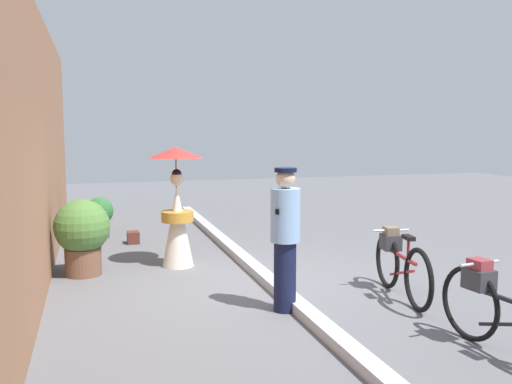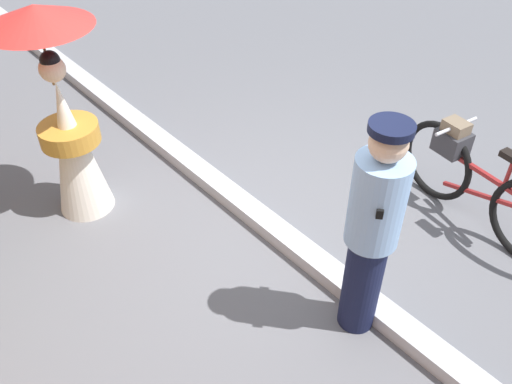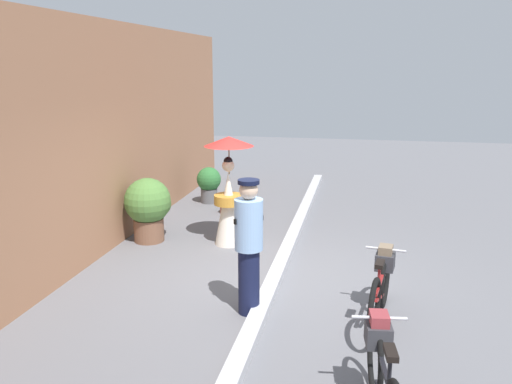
{
  "view_description": "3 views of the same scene",
  "coord_description": "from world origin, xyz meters",
  "px_view_note": "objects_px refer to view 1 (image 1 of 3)",
  "views": [
    {
      "loc": [
        -6.88,
        2.26,
        2.14
      ],
      "look_at": [
        0.18,
        0.17,
        1.27
      ],
      "focal_mm": 39.06,
      "sensor_mm": 36.0,
      "label": 1
    },
    {
      "loc": [
        -2.29,
        2.26,
        3.18
      ],
      "look_at": [
        -0.1,
        0.38,
        0.8
      ],
      "focal_mm": 37.23,
      "sensor_mm": 36.0,
      "label": 2
    },
    {
      "loc": [
        -6.79,
        -1.13,
        2.97
      ],
      "look_at": [
        0.63,
        0.39,
        1.14
      ],
      "focal_mm": 37.13,
      "sensor_mm": 36.0,
      "label": 3
    }
  ],
  "objects_px": {
    "person_officer": "(285,235)",
    "potted_plant_small": "(83,232)",
    "person_with_parasol": "(177,206)",
    "bicycle_near_officer": "(400,263)",
    "potted_plant_by_door": "(100,215)",
    "backpack_on_pavement": "(134,237)",
    "bicycle_far_side": "(506,309)"
  },
  "relations": [
    {
      "from": "bicycle_far_side",
      "to": "potted_plant_small",
      "type": "height_order",
      "value": "potted_plant_small"
    },
    {
      "from": "person_officer",
      "to": "potted_plant_small",
      "type": "xyz_separation_m",
      "value": [
        2.34,
        2.26,
        -0.27
      ]
    },
    {
      "from": "bicycle_near_officer",
      "to": "person_officer",
      "type": "distance_m",
      "value": 1.63
    },
    {
      "from": "bicycle_near_officer",
      "to": "backpack_on_pavement",
      "type": "distance_m",
      "value": 5.2
    },
    {
      "from": "person_with_parasol",
      "to": "potted_plant_by_door",
      "type": "bearing_deg",
      "value": 23.15
    },
    {
      "from": "bicycle_far_side",
      "to": "backpack_on_pavement",
      "type": "bearing_deg",
      "value": 25.56
    },
    {
      "from": "person_officer",
      "to": "potted_plant_small",
      "type": "distance_m",
      "value": 3.26
    },
    {
      "from": "person_with_parasol",
      "to": "potted_plant_small",
      "type": "relative_size",
      "value": 1.65
    },
    {
      "from": "person_with_parasol",
      "to": "backpack_on_pavement",
      "type": "xyz_separation_m",
      "value": [
        1.9,
        0.53,
        -0.82
      ]
    },
    {
      "from": "potted_plant_small",
      "to": "bicycle_far_side",
      "type": "bearing_deg",
      "value": -137.54
    },
    {
      "from": "bicycle_far_side",
      "to": "person_with_parasol",
      "type": "relative_size",
      "value": 0.99
    },
    {
      "from": "bicycle_near_officer",
      "to": "potted_plant_small",
      "type": "distance_m",
      "value": 4.43
    },
    {
      "from": "person_officer",
      "to": "backpack_on_pavement",
      "type": "height_order",
      "value": "person_officer"
    },
    {
      "from": "bicycle_far_side",
      "to": "person_with_parasol",
      "type": "distance_m",
      "value": 4.92
    },
    {
      "from": "backpack_on_pavement",
      "to": "person_officer",
      "type": "bearing_deg",
      "value": -162.03
    },
    {
      "from": "person_officer",
      "to": "backpack_on_pavement",
      "type": "bearing_deg",
      "value": 17.97
    },
    {
      "from": "bicycle_far_side",
      "to": "potted_plant_by_door",
      "type": "xyz_separation_m",
      "value": [
        6.86,
        3.52,
        -0.0
      ]
    },
    {
      "from": "person_officer",
      "to": "bicycle_near_officer",
      "type": "bearing_deg",
      "value": -86.3
    },
    {
      "from": "bicycle_far_side",
      "to": "person_officer",
      "type": "bearing_deg",
      "value": 40.35
    },
    {
      "from": "person_officer",
      "to": "person_with_parasol",
      "type": "relative_size",
      "value": 0.92
    },
    {
      "from": "person_officer",
      "to": "person_with_parasol",
      "type": "distance_m",
      "value": 2.61
    },
    {
      "from": "potted_plant_small",
      "to": "bicycle_near_officer",
      "type": "bearing_deg",
      "value": -120.34
    },
    {
      "from": "bicycle_near_officer",
      "to": "bicycle_far_side",
      "type": "xyz_separation_m",
      "value": [
        -1.91,
        0.03,
        0.01
      ]
    },
    {
      "from": "bicycle_near_officer",
      "to": "potted_plant_by_door",
      "type": "relative_size",
      "value": 2.16
    },
    {
      "from": "potted_plant_by_door",
      "to": "potted_plant_small",
      "type": "height_order",
      "value": "potted_plant_small"
    },
    {
      "from": "person_officer",
      "to": "potted_plant_by_door",
      "type": "relative_size",
      "value": 2.12
    },
    {
      "from": "bicycle_near_officer",
      "to": "bicycle_far_side",
      "type": "bearing_deg",
      "value": 179.09
    },
    {
      "from": "potted_plant_small",
      "to": "potted_plant_by_door",
      "type": "bearing_deg",
      "value": -5.63
    },
    {
      "from": "person_officer",
      "to": "potted_plant_by_door",
      "type": "distance_m",
      "value": 5.45
    },
    {
      "from": "person_officer",
      "to": "backpack_on_pavement",
      "type": "distance_m",
      "value": 4.65
    },
    {
      "from": "person_with_parasol",
      "to": "backpack_on_pavement",
      "type": "bearing_deg",
      "value": 15.7
    },
    {
      "from": "person_with_parasol",
      "to": "backpack_on_pavement",
      "type": "relative_size",
      "value": 6.93
    }
  ]
}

